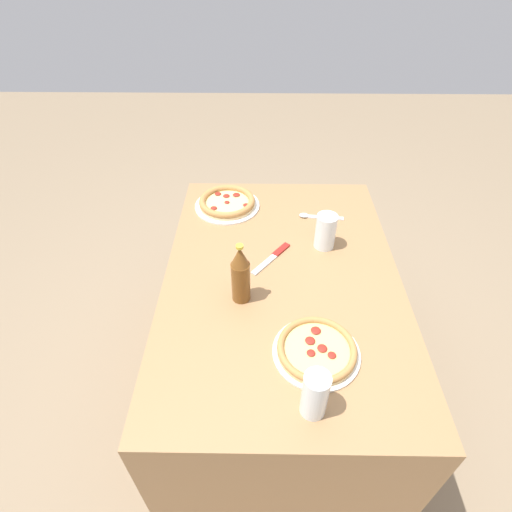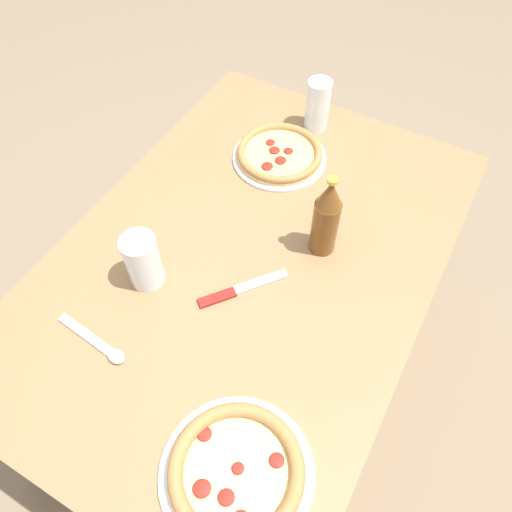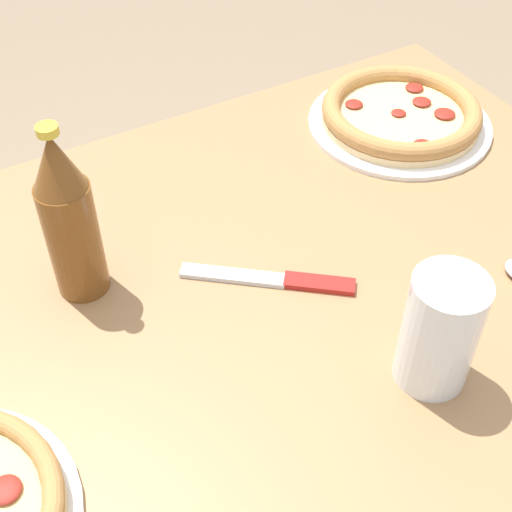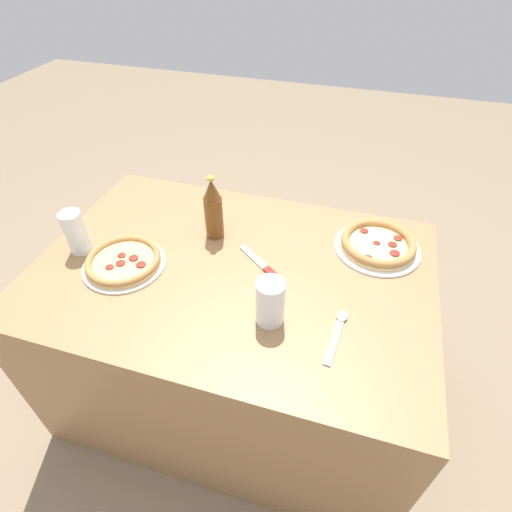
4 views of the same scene
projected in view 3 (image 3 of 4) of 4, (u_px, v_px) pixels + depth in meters
table at (229, 477)px, 1.10m from camera, size 1.30×0.88×0.71m
pizza_pepperoni at (401, 115)px, 1.14m from camera, size 0.29×0.29×0.04m
glass_iced_tea at (439, 336)px, 0.76m from camera, size 0.08×0.08×0.15m
beer_bottle at (69, 218)px, 0.82m from camera, size 0.06×0.06×0.24m
knife at (276, 280)px, 0.90m from camera, size 0.19×0.16×0.01m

